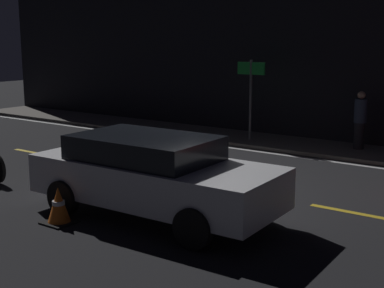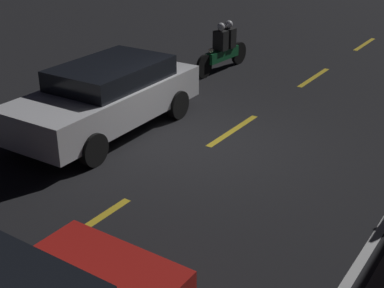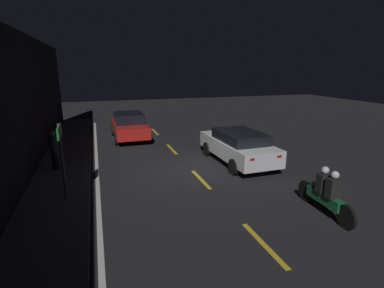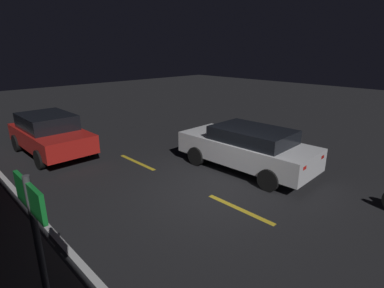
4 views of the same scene
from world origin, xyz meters
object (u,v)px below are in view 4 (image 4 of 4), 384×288
object	(u,v)px
sedan_white	(247,147)
traffic_cone_near	(295,160)
shop_sign	(36,232)
taxi_red	(50,133)

from	to	relation	value
sedan_white	traffic_cone_near	bearing A→B (deg)	-132.44
shop_sign	traffic_cone_near	bearing A→B (deg)	-83.97
traffic_cone_near	sedan_white	bearing A→B (deg)	48.98
sedan_white	shop_sign	world-z (taller)	shop_sign
traffic_cone_near	shop_sign	world-z (taller)	shop_sign
taxi_red	traffic_cone_near	size ratio (longest dim) A/B	6.47
traffic_cone_near	shop_sign	bearing A→B (deg)	96.03
shop_sign	taxi_red	bearing A→B (deg)	-19.87
sedan_white	shop_sign	xyz separation A→B (m)	(-1.93, 6.93, 1.01)
taxi_red	shop_sign	xyz separation A→B (m)	(-8.04, 2.91, 0.99)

